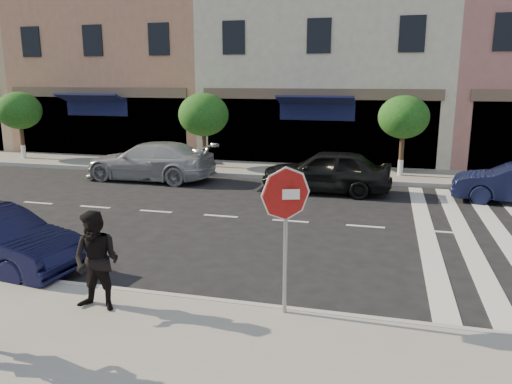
% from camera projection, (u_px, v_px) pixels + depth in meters
% --- Properties ---
extents(ground, '(120.00, 120.00, 0.00)m').
position_uv_depth(ground, '(253.00, 276.00, 9.81)').
color(ground, black).
rests_on(ground, ground).
extents(sidewalk_near, '(60.00, 4.50, 0.15)m').
position_uv_depth(sidewalk_near, '(176.00, 383.00, 6.26)').
color(sidewalk_near, gray).
rests_on(sidewalk_near, ground).
extents(sidewalk_far, '(60.00, 3.00, 0.15)m').
position_uv_depth(sidewalk_far, '(323.00, 173.00, 20.17)').
color(sidewalk_far, gray).
rests_on(sidewalk_far, ground).
extents(building_west_mid, '(10.00, 9.00, 14.00)m').
position_uv_depth(building_west_mid, '(137.00, 18.00, 26.99)').
color(building_west_mid, tan).
rests_on(building_west_mid, ground).
extents(building_centre, '(11.00, 9.00, 11.00)m').
position_uv_depth(building_centre, '(331.00, 43.00, 24.74)').
color(building_centre, beige).
rests_on(building_centre, ground).
extents(street_tree_wa, '(2.00, 2.00, 3.05)m').
position_uv_depth(street_tree_wa, '(19.00, 111.00, 22.92)').
color(street_tree_wa, '#473323').
rests_on(street_tree_wa, sidewalk_far).
extents(street_tree_wb, '(2.10, 2.10, 3.06)m').
position_uv_depth(street_tree_wb, '(203.00, 115.00, 20.71)').
color(street_tree_wb, '#473323').
rests_on(street_tree_wb, sidewalk_far).
extents(street_tree_c, '(1.90, 1.90, 3.04)m').
position_uv_depth(street_tree_c, '(404.00, 118.00, 18.74)').
color(street_tree_c, '#473323').
rests_on(street_tree_c, sidewalk_far).
extents(stop_sign, '(0.81, 0.28, 2.37)m').
position_uv_depth(stop_sign, '(286.00, 208.00, 7.58)').
color(stop_sign, gray).
rests_on(stop_sign, sidewalk_near).
extents(walker, '(0.80, 0.63, 1.63)m').
position_uv_depth(walker, '(97.00, 261.00, 7.91)').
color(walker, black).
rests_on(walker, sidewalk_near).
extents(car_far_left, '(5.07, 2.18, 1.45)m').
position_uv_depth(car_far_left, '(150.00, 161.00, 18.94)').
color(car_far_left, '#A0A1A5').
rests_on(car_far_left, ground).
extents(car_far_mid, '(4.39, 1.87, 1.48)m').
position_uv_depth(car_far_mid, '(326.00, 171.00, 16.86)').
color(car_far_mid, black).
rests_on(car_far_mid, ground).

